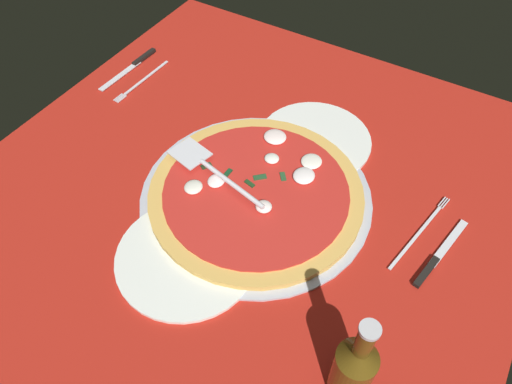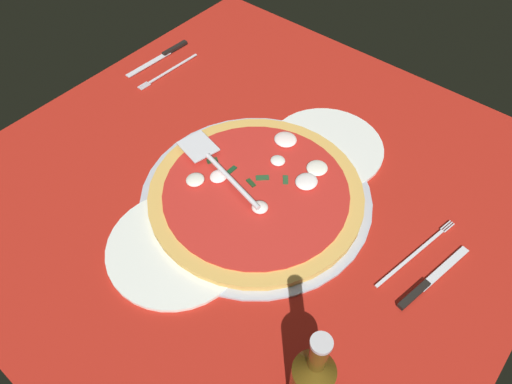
{
  "view_description": "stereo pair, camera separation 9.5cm",
  "coord_description": "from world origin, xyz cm",
  "px_view_note": "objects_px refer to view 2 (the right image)",
  "views": [
    {
      "loc": [
        54.66,
        33.88,
        75.09
      ],
      "look_at": [
        2.24,
        2.7,
        1.93
      ],
      "focal_mm": 34.0,
      "sensor_mm": 36.0,
      "label": 1
    },
    {
      "loc": [
        49.17,
        41.65,
        75.09
      ],
      "look_at": [
        2.24,
        2.7,
        1.93
      ],
      "focal_mm": 34.0,
      "sensor_mm": 36.0,
      "label": 2
    }
  ],
  "objects_px": {
    "dinner_plate_right": "(177,247)",
    "place_setting_near": "(166,64)",
    "dinner_plate_left": "(326,147)",
    "pizza": "(257,192)",
    "pizza_server": "(216,165)",
    "beer_bottle": "(312,380)",
    "place_setting_far": "(422,269)"
  },
  "relations": [
    {
      "from": "dinner_plate_right",
      "to": "pizza",
      "type": "distance_m",
      "value": 0.19
    },
    {
      "from": "pizza",
      "to": "dinner_plate_right",
      "type": "bearing_deg",
      "value": -10.46
    },
    {
      "from": "dinner_plate_right",
      "to": "place_setting_near",
      "type": "height_order",
      "value": "place_setting_near"
    },
    {
      "from": "dinner_plate_left",
      "to": "dinner_plate_right",
      "type": "height_order",
      "value": "same"
    },
    {
      "from": "dinner_plate_right",
      "to": "beer_bottle",
      "type": "bearing_deg",
      "value": 79.52
    },
    {
      "from": "beer_bottle",
      "to": "pizza",
      "type": "bearing_deg",
      "value": -129.34
    },
    {
      "from": "place_setting_near",
      "to": "place_setting_far",
      "type": "height_order",
      "value": "same"
    },
    {
      "from": "dinner_plate_right",
      "to": "beer_bottle",
      "type": "distance_m",
      "value": 0.35
    },
    {
      "from": "dinner_plate_right",
      "to": "pizza_server",
      "type": "relative_size",
      "value": 1.05
    },
    {
      "from": "place_setting_far",
      "to": "pizza",
      "type": "bearing_deg",
      "value": 110.79
    },
    {
      "from": "dinner_plate_left",
      "to": "place_setting_far",
      "type": "bearing_deg",
      "value": 64.65
    },
    {
      "from": "dinner_plate_left",
      "to": "place_setting_far",
      "type": "xyz_separation_m",
      "value": [
        0.14,
        0.3,
        -0.0
      ]
    },
    {
      "from": "pizza_server",
      "to": "beer_bottle",
      "type": "xyz_separation_m",
      "value": [
        0.24,
        0.4,
        0.04
      ]
    },
    {
      "from": "place_setting_near",
      "to": "place_setting_far",
      "type": "bearing_deg",
      "value": 82.85
    },
    {
      "from": "dinner_plate_left",
      "to": "pizza",
      "type": "relative_size",
      "value": 0.58
    },
    {
      "from": "dinner_plate_left",
      "to": "beer_bottle",
      "type": "height_order",
      "value": "beer_bottle"
    },
    {
      "from": "pizza",
      "to": "pizza_server",
      "type": "distance_m",
      "value": 0.1
    },
    {
      "from": "dinner_plate_left",
      "to": "pizza_server",
      "type": "relative_size",
      "value": 1.0
    },
    {
      "from": "dinner_plate_right",
      "to": "place_setting_near",
      "type": "distance_m",
      "value": 0.57
    },
    {
      "from": "place_setting_near",
      "to": "dinner_plate_left",
      "type": "bearing_deg",
      "value": 93.72
    },
    {
      "from": "place_setting_near",
      "to": "place_setting_far",
      "type": "relative_size",
      "value": 0.91
    },
    {
      "from": "place_setting_near",
      "to": "beer_bottle",
      "type": "height_order",
      "value": "beer_bottle"
    },
    {
      "from": "dinner_plate_right",
      "to": "place_setting_far",
      "type": "xyz_separation_m",
      "value": [
        -0.24,
        0.37,
        -0.0
      ]
    },
    {
      "from": "beer_bottle",
      "to": "place_setting_far",
      "type": "bearing_deg",
      "value": 174.84
    },
    {
      "from": "dinner_plate_left",
      "to": "pizza",
      "type": "bearing_deg",
      "value": -8.37
    },
    {
      "from": "pizza",
      "to": "place_setting_far",
      "type": "height_order",
      "value": "pizza"
    },
    {
      "from": "place_setting_far",
      "to": "beer_bottle",
      "type": "height_order",
      "value": "beer_bottle"
    },
    {
      "from": "pizza_server",
      "to": "place_setting_far",
      "type": "height_order",
      "value": "pizza_server"
    },
    {
      "from": "dinner_plate_left",
      "to": "pizza_server",
      "type": "bearing_deg",
      "value": -30.28
    },
    {
      "from": "dinner_plate_right",
      "to": "pizza",
      "type": "bearing_deg",
      "value": 169.54
    },
    {
      "from": "dinner_plate_right",
      "to": "beer_bottle",
      "type": "height_order",
      "value": "beer_bottle"
    },
    {
      "from": "dinner_plate_right",
      "to": "place_setting_far",
      "type": "distance_m",
      "value": 0.44
    }
  ]
}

